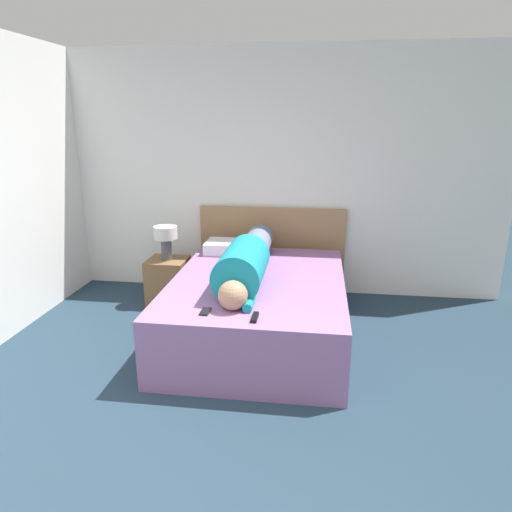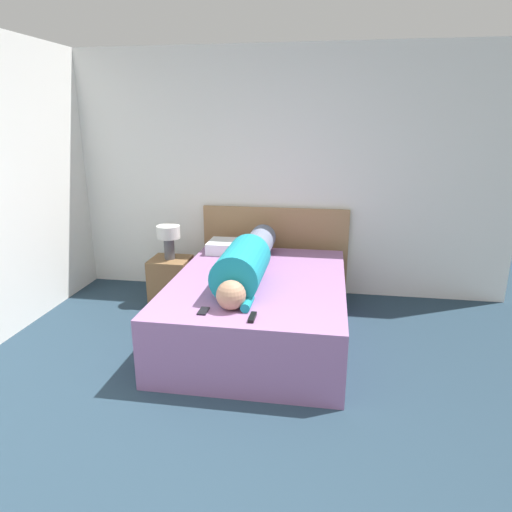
% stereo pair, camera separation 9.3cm
% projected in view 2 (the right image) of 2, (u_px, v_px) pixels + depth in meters
% --- Properties ---
extents(wall_back, '(5.26, 0.06, 2.60)m').
position_uv_depth(wall_back, '(261.00, 175.00, 4.91)').
color(wall_back, white).
rests_on(wall_back, ground_plane).
extents(bed, '(1.48, 1.98, 0.55)m').
position_uv_depth(bed, '(259.00, 308.00, 4.04)').
color(bed, '#936699').
rests_on(bed, ground_plane).
extents(headboard, '(1.60, 0.04, 0.95)m').
position_uv_depth(headboard, '(275.00, 250.00, 5.06)').
color(headboard, '#A37A51').
rests_on(headboard, ground_plane).
extents(nightstand, '(0.40, 0.38, 0.47)m').
position_uv_depth(nightstand, '(171.00, 280.00, 4.84)').
color(nightstand, brown).
rests_on(nightstand, ground_plane).
extents(table_lamp, '(0.24, 0.24, 0.35)m').
position_uv_depth(table_lamp, '(169.00, 236.00, 4.70)').
color(table_lamp, '#4C4C51').
rests_on(table_lamp, nightstand).
extents(person_lying, '(0.37, 1.73, 0.37)m').
position_uv_depth(person_lying, '(247.00, 261.00, 3.91)').
color(person_lying, tan).
rests_on(person_lying, bed).
extents(pillow_near_headboard, '(0.53, 0.35, 0.12)m').
position_uv_depth(pillow_near_headboard, '(234.00, 247.00, 4.71)').
color(pillow_near_headboard, white).
rests_on(pillow_near_headboard, bed).
extents(tv_remote, '(0.04, 0.15, 0.02)m').
position_uv_depth(tv_remote, '(252.00, 317.00, 3.16)').
color(tv_remote, black).
rests_on(tv_remote, bed).
extents(cell_phone, '(0.06, 0.13, 0.01)m').
position_uv_depth(cell_phone, '(203.00, 311.00, 3.28)').
color(cell_phone, black).
rests_on(cell_phone, bed).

